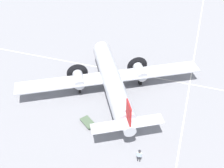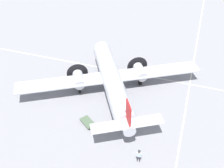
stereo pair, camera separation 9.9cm
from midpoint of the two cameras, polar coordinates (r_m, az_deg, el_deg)
ground_plane at (r=41.03m, az=-0.07°, el=-1.93°), size 300.00×300.00×0.00m
apron_line_eastwest at (r=45.32m, az=2.13°, el=2.53°), size 120.00×0.16×0.01m
apron_line_northsouth at (r=39.92m, az=14.68°, el=-4.88°), size 0.16×120.00×0.01m
airliner_main at (r=39.73m, az=-0.20°, el=1.34°), size 24.72×19.37×6.06m
crew_foreground at (r=32.17m, az=5.48°, el=-14.12°), size 0.62×0.32×1.83m
suitcase_near_door at (r=35.93m, az=-2.36°, el=-8.62°), size 0.48×0.19×0.65m
baggage_cart at (r=36.57m, az=-4.96°, el=-7.76°), size 2.55×2.32×0.56m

